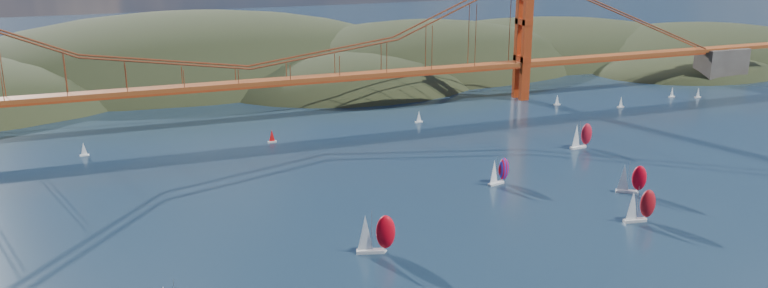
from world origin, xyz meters
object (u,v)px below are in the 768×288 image
(racer_1, at_px, (640,205))
(racer_2, at_px, (631,178))
(racer_3, at_px, (581,135))
(racer_0, at_px, (375,233))
(racer_rwb, at_px, (499,171))

(racer_1, height_order, racer_2, racer_1)
(racer_3, bearing_deg, racer_1, -116.89)
(racer_0, height_order, racer_2, racer_0)
(racer_1, height_order, racer_rwb, racer_1)
(racer_1, distance_m, racer_2, 22.22)
(racer_3, relative_size, racer_rwb, 1.10)
(racer_1, height_order, racer_3, racer_1)
(racer_rwb, bearing_deg, racer_2, -47.88)
(racer_1, xyz_separation_m, racer_3, (25.70, 61.85, -0.02))
(racer_0, relative_size, racer_2, 1.12)
(racer_2, relative_size, racer_3, 0.98)
(racer_0, distance_m, racer_2, 83.89)
(racer_1, relative_size, racer_2, 1.03)
(racer_rwb, bearing_deg, racer_1, -78.47)
(racer_3, xyz_separation_m, racer_rwb, (-45.21, -22.79, -0.43))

